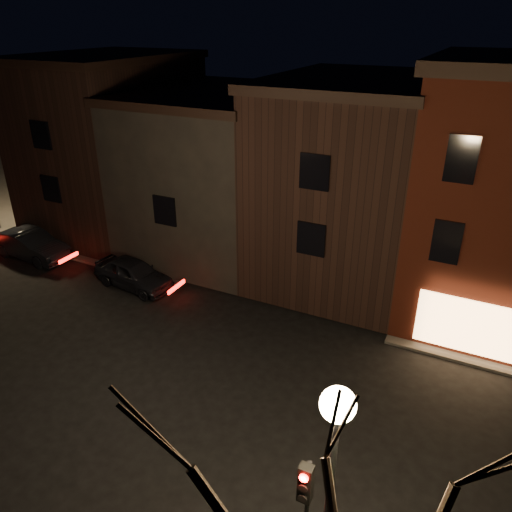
{
  "coord_description": "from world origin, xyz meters",
  "views": [
    {
      "loc": [
        7.77,
        -12.08,
        11.93
      ],
      "look_at": [
        -0.28,
        4.01,
        3.2
      ],
      "focal_mm": 35.0,
      "sensor_mm": 36.0,
      "label": 1
    }
  ],
  "objects_px": {
    "street_lamp_near": "(333,455)",
    "parked_car_a": "(133,273)",
    "parked_car_b": "(31,245)",
    "traffic_signal": "(305,512)"
  },
  "relations": [
    {
      "from": "traffic_signal",
      "to": "parked_car_b",
      "type": "height_order",
      "value": "traffic_signal"
    },
    {
      "from": "parked_car_a",
      "to": "street_lamp_near",
      "type": "bearing_deg",
      "value": -121.13
    },
    {
      "from": "traffic_signal",
      "to": "parked_car_b",
      "type": "distance_m",
      "value": 21.96
    },
    {
      "from": "street_lamp_near",
      "to": "parked_car_b",
      "type": "bearing_deg",
      "value": 152.99
    },
    {
      "from": "street_lamp_near",
      "to": "parked_car_a",
      "type": "bearing_deg",
      "value": 142.22
    },
    {
      "from": "street_lamp_near",
      "to": "traffic_signal",
      "type": "bearing_deg",
      "value": 140.63
    },
    {
      "from": "street_lamp_near",
      "to": "parked_car_a",
      "type": "distance_m",
      "value": 17.29
    },
    {
      "from": "parked_car_a",
      "to": "parked_car_b",
      "type": "xyz_separation_m",
      "value": [
        -6.96,
        0.04,
        0.06
      ]
    },
    {
      "from": "parked_car_a",
      "to": "parked_car_b",
      "type": "relative_size",
      "value": 0.9
    },
    {
      "from": "parked_car_a",
      "to": "parked_car_b",
      "type": "distance_m",
      "value": 6.96
    }
  ]
}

